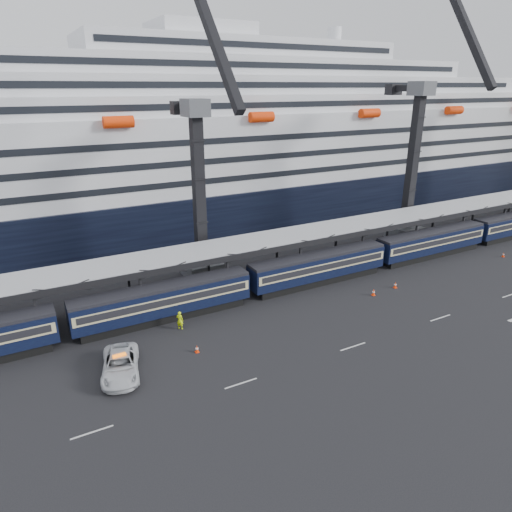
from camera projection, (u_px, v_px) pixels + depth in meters
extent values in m
plane|color=black|center=(424.00, 300.00, 53.09)|extent=(260.00, 260.00, 0.00)
cube|color=beige|center=(92.00, 432.00, 32.76)|extent=(3.00, 0.15, 0.02)
cube|color=beige|center=(241.00, 383.00, 38.14)|extent=(3.00, 0.15, 0.02)
cube|color=beige|center=(353.00, 347.00, 43.52)|extent=(3.00, 0.15, 0.02)
cube|color=beige|center=(440.00, 318.00, 48.90)|extent=(3.00, 0.15, 0.02)
cube|color=beige|center=(510.00, 295.00, 54.28)|extent=(3.00, 0.15, 0.02)
cube|color=black|center=(165.00, 315.00, 48.60)|extent=(17.48, 2.40, 0.90)
cube|color=black|center=(164.00, 300.00, 47.97)|extent=(19.00, 2.80, 2.70)
cube|color=#C7BE8D|center=(164.00, 297.00, 47.87)|extent=(18.62, 2.92, 1.05)
cube|color=black|center=(164.00, 297.00, 47.85)|extent=(17.86, 2.98, 0.70)
cube|color=black|center=(163.00, 287.00, 47.45)|extent=(19.00, 2.50, 0.35)
cube|color=black|center=(318.00, 279.00, 57.57)|extent=(17.48, 2.40, 0.90)
cube|color=black|center=(319.00, 266.00, 56.94)|extent=(19.00, 2.80, 2.70)
cube|color=#C7BE8D|center=(319.00, 264.00, 56.83)|extent=(18.62, 2.92, 1.05)
cube|color=black|center=(319.00, 263.00, 56.82)|extent=(17.86, 2.98, 0.70)
cube|color=black|center=(319.00, 255.00, 56.41)|extent=(19.00, 2.50, 0.35)
cube|color=black|center=(430.00, 253.00, 66.54)|extent=(17.48, 2.40, 0.90)
cube|color=black|center=(431.00, 241.00, 65.91)|extent=(19.00, 2.80, 2.70)
cube|color=#C7BE8D|center=(432.00, 239.00, 65.80)|extent=(18.62, 2.92, 1.05)
cube|color=black|center=(432.00, 239.00, 65.78)|extent=(17.86, 2.98, 0.70)
cube|color=black|center=(433.00, 232.00, 65.38)|extent=(19.00, 2.50, 0.35)
cube|color=#93969B|center=(350.00, 225.00, 62.71)|extent=(130.00, 6.00, 0.25)
cube|color=black|center=(364.00, 233.00, 60.35)|extent=(130.00, 0.25, 0.70)
cube|color=black|center=(336.00, 222.00, 65.28)|extent=(130.00, 0.25, 0.70)
cube|color=black|center=(38.00, 317.00, 43.42)|extent=(0.25, 0.25, 5.40)
cube|color=black|center=(33.00, 295.00, 48.02)|extent=(0.25, 0.25, 5.40)
cube|color=black|center=(142.00, 295.00, 47.90)|extent=(0.25, 0.25, 5.40)
cube|color=black|center=(128.00, 277.00, 52.51)|extent=(0.25, 0.25, 5.40)
cube|color=black|center=(228.00, 277.00, 52.39)|extent=(0.25, 0.25, 5.40)
cube|color=black|center=(208.00, 262.00, 56.99)|extent=(0.25, 0.25, 5.40)
cube|color=black|center=(300.00, 262.00, 56.87)|extent=(0.25, 0.25, 5.40)
cube|color=black|center=(277.00, 249.00, 61.47)|extent=(0.25, 0.25, 5.40)
cube|color=black|center=(362.00, 249.00, 61.35)|extent=(0.25, 0.25, 5.40)
cube|color=black|center=(336.00, 238.00, 65.96)|extent=(0.25, 0.25, 5.40)
cube|color=black|center=(415.00, 238.00, 65.84)|extent=(0.25, 0.25, 5.40)
cube|color=black|center=(388.00, 228.00, 70.44)|extent=(0.25, 0.25, 5.40)
cube|color=black|center=(462.00, 229.00, 70.32)|extent=(0.25, 0.25, 5.40)
cube|color=black|center=(433.00, 220.00, 74.93)|extent=(0.25, 0.25, 5.40)
cube|color=black|center=(503.00, 220.00, 74.80)|extent=(0.25, 0.25, 5.40)
cube|color=black|center=(473.00, 212.00, 79.41)|extent=(0.25, 0.25, 5.40)
cube|color=black|center=(509.00, 205.00, 83.89)|extent=(0.25, 0.25, 5.40)
cube|color=black|center=(244.00, 193.00, 89.69)|extent=(200.00, 28.00, 7.00)
cube|color=silver|center=(243.00, 144.00, 86.36)|extent=(190.00, 26.88, 12.00)
cube|color=silver|center=(243.00, 102.00, 83.73)|extent=(160.00, 24.64, 3.00)
cube|color=black|center=(278.00, 105.00, 73.56)|extent=(153.60, 0.12, 0.90)
cube|color=silver|center=(243.00, 85.00, 82.68)|extent=(124.00, 21.84, 3.00)
cube|color=black|center=(274.00, 85.00, 73.66)|extent=(119.04, 0.12, 0.90)
cube|color=silver|center=(243.00, 67.00, 81.62)|extent=(90.00, 19.04, 3.00)
cube|color=black|center=(270.00, 65.00, 73.76)|extent=(86.40, 0.12, 0.90)
cube|color=silver|center=(243.00, 49.00, 80.57)|extent=(56.00, 16.24, 3.00)
cube|color=black|center=(265.00, 45.00, 73.85)|extent=(53.76, 0.12, 0.90)
cube|color=silver|center=(200.00, 31.00, 76.11)|extent=(16.00, 12.00, 2.50)
cylinder|color=silver|center=(334.00, 36.00, 88.49)|extent=(2.80, 2.80, 3.00)
cylinder|color=#FF3708|center=(118.00, 122.00, 61.12)|extent=(4.00, 1.60, 1.60)
cylinder|color=#FF3708|center=(261.00, 117.00, 70.99)|extent=(4.00, 1.60, 1.60)
cylinder|color=#FF3708|center=(369.00, 113.00, 80.85)|extent=(4.00, 1.60, 1.60)
cylinder|color=#FF3708|center=(454.00, 110.00, 90.71)|extent=(4.00, 1.60, 1.60)
cube|color=#46494D|center=(202.00, 269.00, 59.40)|extent=(4.50, 4.50, 2.00)
cube|color=black|center=(199.00, 193.00, 55.89)|extent=(1.30, 1.30, 18.00)
cube|color=#46494D|center=(195.00, 108.00, 52.38)|extent=(2.60, 3.20, 2.00)
cube|color=black|center=(213.00, 37.00, 45.21)|extent=(0.90, 12.26, 14.37)
cube|color=black|center=(187.00, 107.00, 54.46)|extent=(0.90, 5.04, 0.90)
cube|color=black|center=(180.00, 108.00, 56.60)|extent=(2.20, 1.60, 1.60)
cube|color=#46494D|center=(404.00, 232.00, 74.27)|extent=(4.50, 4.50, 2.00)
cube|color=black|center=(412.00, 164.00, 70.41)|extent=(1.30, 1.30, 20.00)
cube|color=#46494D|center=(421.00, 88.00, 66.55)|extent=(2.60, 3.20, 2.00)
cube|color=black|center=(464.00, 21.00, 58.97)|extent=(0.90, 12.21, 16.90)
cube|color=black|center=(407.00, 88.00, 68.86)|extent=(0.90, 5.60, 0.90)
cube|color=black|center=(394.00, 90.00, 71.23)|extent=(2.20, 1.60, 1.60)
imported|color=silver|center=(121.00, 365.00, 39.05)|extent=(4.54, 7.10, 1.82)
imported|color=#D7FF0D|center=(180.00, 320.00, 46.40)|extent=(0.84, 0.84, 1.97)
cube|color=#FF3708|center=(197.00, 352.00, 42.63)|extent=(0.37, 0.37, 0.04)
cone|color=#FF3708|center=(197.00, 348.00, 42.50)|extent=(0.32, 0.32, 0.71)
cylinder|color=white|center=(197.00, 348.00, 42.50)|extent=(0.27, 0.27, 0.12)
cube|color=#FF3708|center=(373.00, 295.00, 54.19)|extent=(0.42, 0.42, 0.04)
cone|color=#FF3708|center=(374.00, 292.00, 54.04)|extent=(0.35, 0.35, 0.79)
cylinder|color=white|center=(374.00, 292.00, 54.04)|extent=(0.29, 0.29, 0.13)
cube|color=#FF3708|center=(395.00, 288.00, 56.19)|extent=(0.41, 0.41, 0.04)
cone|color=#FF3708|center=(395.00, 285.00, 56.05)|extent=(0.34, 0.34, 0.77)
cylinder|color=white|center=(395.00, 285.00, 56.05)|extent=(0.29, 0.29, 0.13)
cube|color=#FF3708|center=(503.00, 257.00, 66.38)|extent=(0.35, 0.35, 0.04)
cone|color=#FF3708|center=(503.00, 254.00, 66.26)|extent=(0.30, 0.30, 0.66)
cylinder|color=white|center=(503.00, 254.00, 66.26)|extent=(0.25, 0.25, 0.11)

